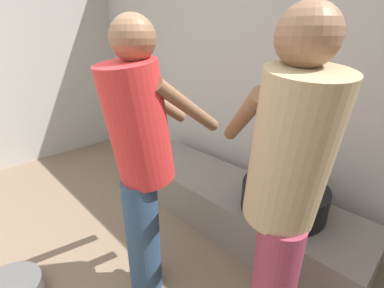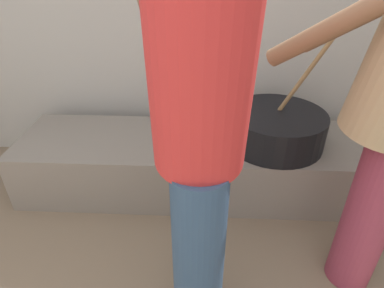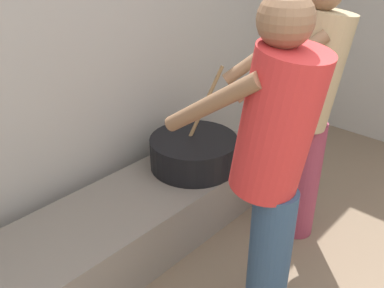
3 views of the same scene
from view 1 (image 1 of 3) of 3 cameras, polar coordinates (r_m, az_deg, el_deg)
The scene contains 5 objects.
block_enclosure_rear at distance 2.41m, azimuth 16.53°, elevation 14.73°, with size 5.35×0.20×2.46m, color #ADA8A0.
hearth_ledge at distance 2.36m, azimuth 7.61°, elevation -12.16°, with size 2.19×0.60×0.37m, color slate.
cooking_pot_main at distance 1.98m, azimuth 19.10°, elevation -10.84°, with size 0.57×0.57×0.66m.
cook_in_red_shirt at distance 1.44m, azimuth -10.87°, elevation -2.44°, with size 0.37×0.69×1.61m.
cook_in_tan_shirt at distance 1.16m, azimuth 19.29°, elevation -9.32°, with size 0.72×0.68×1.62m.
Camera 1 is at (1.18, 0.20, 1.52)m, focal length 24.80 mm.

